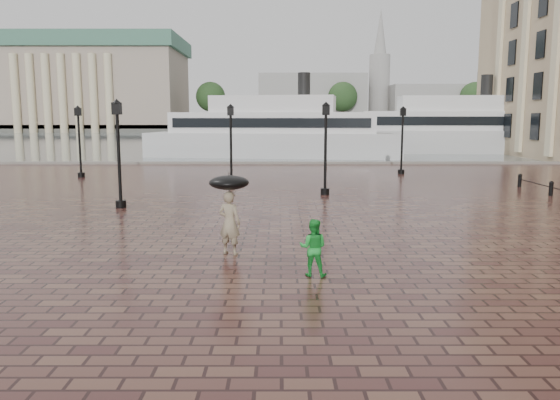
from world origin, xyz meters
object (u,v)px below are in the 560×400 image
child_pedestrian (313,248)px  ferry_far (456,130)px  street_lamps (238,144)px  adult_pedestrian (230,223)px  ferry_near (274,132)px

child_pedestrian → ferry_far: (18.42, 47.06, 1.81)m
street_lamps → adult_pedestrian: bearing=-86.5°
street_lamps → ferry_near: bearing=85.5°
adult_pedestrian → child_pedestrian: adult_pedestrian is taller
adult_pedestrian → child_pedestrian: 3.03m
adult_pedestrian → ferry_near: size_ratio=0.07×
adult_pedestrian → ferry_near: (0.84, 38.33, 1.52)m
child_pedestrian → ferry_far: bearing=-100.3°
street_lamps → ferry_near: size_ratio=0.86×
ferry_near → ferry_far: (19.77, 6.63, 0.10)m
adult_pedestrian → child_pedestrian: size_ratio=1.29×
child_pedestrian → ferry_near: size_ratio=0.06×
street_lamps → child_pedestrian: bearing=-80.0°
street_lamps → ferry_far: 36.40m
adult_pedestrian → street_lamps: bearing=-63.1°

